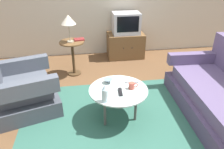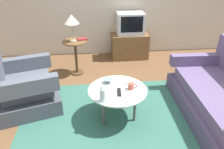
% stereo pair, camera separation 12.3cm
% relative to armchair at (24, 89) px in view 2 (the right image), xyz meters
% --- Properties ---
extents(ground_plane, '(16.00, 16.00, 0.00)m').
position_rel_armchair_xyz_m(ground_plane, '(1.45, -0.45, -0.30)').
color(ground_plane, brown).
extents(area_rug, '(2.66, 1.90, 0.00)m').
position_rel_armchair_xyz_m(area_rug, '(1.33, -0.41, -0.30)').
color(area_rug, '#2D5B4C').
rests_on(area_rug, ground).
extents(armchair, '(1.05, 1.10, 0.84)m').
position_rel_armchair_xyz_m(armchair, '(0.00, 0.00, 0.00)').
color(armchair, '#3E424B').
rests_on(armchair, ground).
extents(coffee_table, '(0.78, 0.78, 0.46)m').
position_rel_armchair_xyz_m(coffee_table, '(1.33, -0.41, 0.12)').
color(coffee_table, '#B2C6C1').
rests_on(coffee_table, ground).
extents(side_table, '(0.45, 0.45, 0.66)m').
position_rel_armchair_xyz_m(side_table, '(0.72, 1.00, 0.17)').
color(side_table, brown).
rests_on(side_table, ground).
extents(tv_stand, '(0.78, 0.52, 0.54)m').
position_rel_armchair_xyz_m(tv_stand, '(1.86, 1.70, -0.03)').
color(tv_stand, brown).
rests_on(tv_stand, ground).
extents(television, '(0.57, 0.40, 0.45)m').
position_rel_armchair_xyz_m(television, '(1.86, 1.70, 0.47)').
color(television, '#B7B7BC').
rests_on(television, tv_stand).
extents(table_lamp, '(0.26, 0.26, 0.48)m').
position_rel_armchair_xyz_m(table_lamp, '(0.70, 0.98, 0.75)').
color(table_lamp, '#9E937A').
rests_on(table_lamp, side_table).
extents(vase, '(0.08, 0.08, 0.23)m').
position_rel_armchair_xyz_m(vase, '(1.12, -0.66, 0.27)').
color(vase, silver).
rests_on(vase, coffee_table).
extents(mug, '(0.12, 0.08, 0.09)m').
position_rel_armchair_xyz_m(mug, '(1.51, -0.42, 0.21)').
color(mug, '#B74C3D').
rests_on(mug, coffee_table).
extents(bowl, '(0.13, 0.13, 0.06)m').
position_rel_armchair_xyz_m(bowl, '(1.22, -0.22, 0.19)').
color(bowl, slate).
rests_on(bowl, coffee_table).
extents(tv_remote_dark, '(0.06, 0.18, 0.02)m').
position_rel_armchair_xyz_m(tv_remote_dark, '(1.34, -0.50, 0.17)').
color(tv_remote_dark, black).
rests_on(tv_remote_dark, coffee_table).
extents(tv_remote_silver, '(0.18, 0.06, 0.02)m').
position_rel_armchair_xyz_m(tv_remote_silver, '(1.55, -0.26, 0.17)').
color(tv_remote_silver, '#B2B2B7').
rests_on(tv_remote_silver, coffee_table).
extents(book, '(0.20, 0.17, 0.02)m').
position_rel_armchair_xyz_m(book, '(0.85, 1.07, 0.37)').
color(book, maroon).
rests_on(book, side_table).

